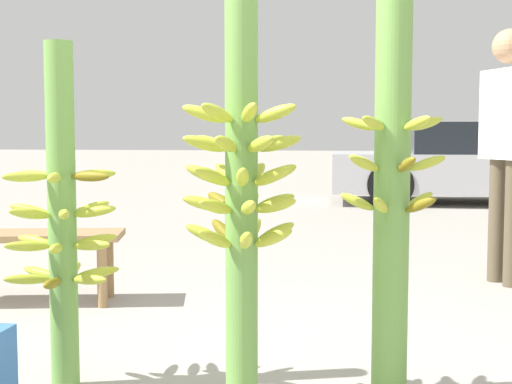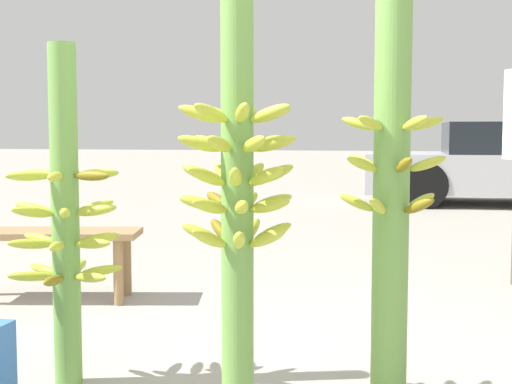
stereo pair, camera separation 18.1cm
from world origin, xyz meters
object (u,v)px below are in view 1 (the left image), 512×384
Objects in this scene: market_bench at (28,245)px; parked_car at (481,163)px; vendor_person at (507,131)px; banana_stalk_center at (241,188)px; banana_stalk_left at (62,220)px; banana_stalk_right at (392,198)px.

parked_car reaches higher than market_bench.
banana_stalk_center is at bearing -54.03° from vendor_person.
banana_stalk_left is at bearing 159.13° from parked_car.
banana_stalk_right is at bearing -45.10° from vendor_person.
market_bench is 7.78m from parked_car.
parked_car is at bearing 75.57° from banana_stalk_center.
banana_stalk_left is 1.61m from market_bench.
market_bench is (-0.82, 1.34, -0.33)m from banana_stalk_left.
vendor_person reaches higher than banana_stalk_left.
banana_stalk_left is 8.68m from parked_car.
market_bench is (-2.11, 1.23, -0.42)m from banana_stalk_right.
banana_stalk_left is 0.86× the size of banana_stalk_center.
parked_car is at bearing 49.92° from market_bench.
banana_stalk_left reaches higher than parked_car.
vendor_person is 3.20m from market_bench.
banana_stalk_right is 1.31× the size of market_bench.
banana_stalk_right is 2.48m from market_bench.
market_bench is (-1.56, 1.44, -0.47)m from banana_stalk_center.
banana_stalk_left is 1.30m from banana_stalk_right.
banana_stalk_right is 2.41m from vendor_person.
banana_stalk_center is 2.83m from vendor_person.
market_bench is 0.27× the size of parked_car.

